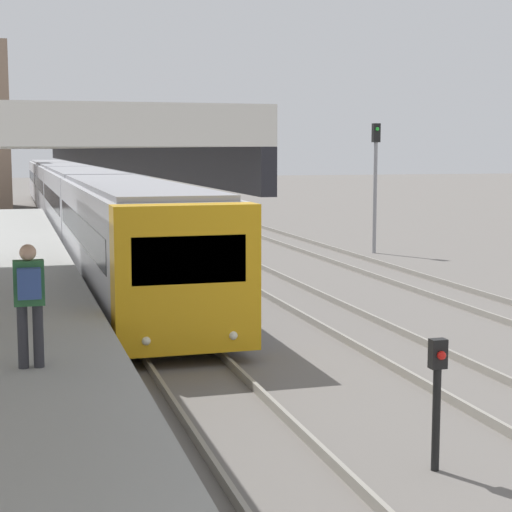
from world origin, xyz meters
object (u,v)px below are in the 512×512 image
object	(u,v)px
person_on_platform	(29,295)
signal_post_near	(437,389)
train_near	(71,193)
signal_mast_far	(375,172)

from	to	relation	value
person_on_platform	signal_post_near	world-z (taller)	person_on_platform
signal_post_near	train_near	bearing A→B (deg)	93.06
person_on_platform	signal_mast_far	xyz separation A→B (m)	(13.02, 18.12, 1.09)
signal_post_near	signal_mast_far	bearing A→B (deg)	67.97
signal_mast_far	person_on_platform	bearing A→B (deg)	-125.70
signal_post_near	person_on_platform	bearing A→B (deg)	152.06
signal_post_near	signal_mast_far	size ratio (longest dim) A/B	0.34
person_on_platform	train_near	xyz separation A→B (m)	(2.80, 32.81, -0.29)
train_near	signal_mast_far	xyz separation A→B (m)	(10.22, -14.69, 1.38)
signal_post_near	signal_mast_far	world-z (taller)	signal_mast_far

